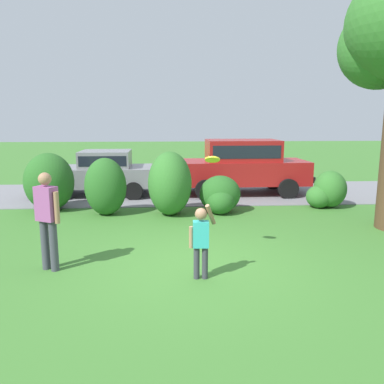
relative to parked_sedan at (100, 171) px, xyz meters
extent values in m
plane|color=#3D752D|center=(2.85, -6.81, -0.85)|extent=(80.00, 80.00, 0.00)
cube|color=slate|center=(2.85, 0.14, -0.84)|extent=(28.00, 4.40, 0.02)
ellipsoid|color=#33702B|center=(7.57, -3.94, 3.50)|extent=(2.02, 2.02, 2.02)
ellipsoid|color=#286023|center=(-1.08, -2.20, -0.01)|extent=(1.41, 1.39, 1.68)
ellipsoid|color=#286023|center=(-1.13, -2.14, -0.34)|extent=(1.13, 1.13, 1.01)
ellipsoid|color=#286023|center=(0.64, -2.87, -0.05)|extent=(1.15, 1.03, 1.59)
ellipsoid|color=#33702B|center=(2.42, -2.96, 0.04)|extent=(1.21, 1.45, 1.77)
ellipsoid|color=#286023|center=(3.84, -2.77, -0.32)|extent=(1.17, 0.96, 1.06)
ellipsoid|color=#286023|center=(3.82, -3.00, -0.48)|extent=(0.81, 0.81, 0.73)
ellipsoid|color=#33702B|center=(7.24, -2.31, -0.29)|extent=(0.96, 1.05, 1.11)
ellipsoid|color=#33702B|center=(6.89, -2.38, -0.51)|extent=(0.76, 0.76, 0.68)
cube|color=gray|center=(-0.10, 0.00, -0.17)|extent=(4.23, 1.91, 0.64)
cube|color=gray|center=(0.22, 0.00, 0.43)|extent=(1.71, 1.65, 0.56)
cube|color=black|center=(0.22, 0.00, 0.43)|extent=(1.57, 1.67, 0.34)
cylinder|color=black|center=(-1.38, -0.96, -0.55)|extent=(0.60, 0.23, 0.60)
cylinder|color=black|center=(-1.42, 0.92, -0.55)|extent=(0.60, 0.23, 0.60)
cylinder|color=black|center=(1.22, -0.92, -0.55)|extent=(0.60, 0.23, 0.60)
cylinder|color=black|center=(1.19, 0.96, -0.55)|extent=(0.60, 0.23, 0.60)
cube|color=black|center=(-2.24, -0.04, -0.33)|extent=(0.15, 1.75, 0.20)
cube|color=black|center=(2.04, 0.04, -0.33)|extent=(0.15, 1.75, 0.20)
cube|color=maroon|center=(4.97, -0.08, -0.05)|extent=(4.52, 1.89, 0.80)
cube|color=maroon|center=(4.97, -0.08, 0.71)|extent=(2.49, 1.65, 0.72)
cube|color=black|center=(4.97, -0.08, 0.71)|extent=(2.30, 1.67, 0.43)
cylinder|color=black|center=(3.58, -1.04, -0.51)|extent=(0.68, 0.23, 0.68)
cylinder|color=black|center=(3.56, 0.84, -0.51)|extent=(0.68, 0.23, 0.68)
cylinder|color=black|center=(6.37, -1.01, -0.51)|extent=(0.68, 0.23, 0.68)
cylinder|color=black|center=(6.35, 0.87, -0.51)|extent=(0.68, 0.23, 0.68)
cube|color=black|center=(2.68, -0.11, -0.25)|extent=(0.14, 1.75, 0.20)
cube|color=black|center=(7.26, -0.06, -0.25)|extent=(0.14, 1.75, 0.20)
cylinder|color=#383842|center=(2.83, -7.43, -0.57)|extent=(0.10, 0.10, 0.55)
cylinder|color=#383842|center=(2.97, -7.43, -0.57)|extent=(0.10, 0.10, 0.55)
cube|color=#33B2B2|center=(2.90, -7.43, -0.08)|extent=(0.27, 0.17, 0.44)
sphere|color=#A37556|center=(2.90, -7.43, 0.26)|extent=(0.20, 0.20, 0.20)
cylinder|color=#A37556|center=(3.07, -7.39, 0.24)|extent=(0.20, 0.23, 0.39)
cylinder|color=#A37556|center=(2.74, -7.42, -0.13)|extent=(0.07, 0.07, 0.36)
cylinder|color=yellow|center=(3.20, -6.38, 1.04)|extent=(0.29, 0.26, 0.16)
cylinder|color=red|center=(3.20, -6.38, 1.05)|extent=(0.16, 0.15, 0.10)
cylinder|color=#3F3F4C|center=(0.19, -6.84, -0.40)|extent=(0.14, 0.14, 0.90)
cylinder|color=#3F3F4C|center=(0.37, -6.93, -0.40)|extent=(0.14, 0.14, 0.90)
cube|color=#994C8C|center=(0.28, -6.88, 0.35)|extent=(0.42, 0.36, 0.60)
sphere|color=#A37556|center=(0.28, -6.88, 0.78)|extent=(0.22, 0.22, 0.22)
cylinder|color=#A37556|center=(0.09, -6.78, 0.30)|extent=(0.09, 0.09, 0.55)
cylinder|color=#A37556|center=(0.48, -6.99, 0.30)|extent=(0.09, 0.09, 0.55)
camera|label=1|loc=(2.39, -13.52, 1.78)|focal=36.23mm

